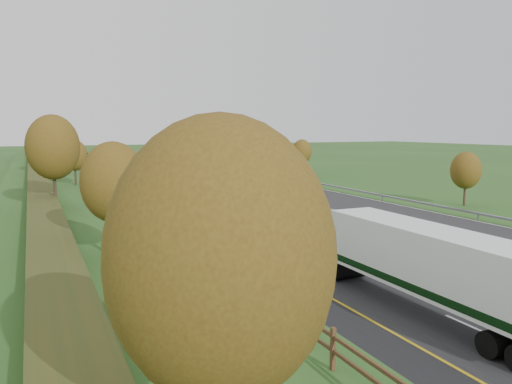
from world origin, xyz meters
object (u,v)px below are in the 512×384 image
at_px(road_tanker, 106,159).
at_px(car_dark_near, 222,201).
at_px(car_silver_mid, 129,177).
at_px(car_oncoming, 183,161).
at_px(car_small_far, 85,155).
at_px(box_lorry, 417,263).

height_order(road_tanker, car_dark_near, road_tanker).
distance_m(road_tanker, car_silver_mid, 33.13).
xyz_separation_m(road_tanker, car_oncoming, (17.70, 0.06, -1.02)).
height_order(road_tanker, car_oncoming, road_tanker).
relative_size(car_dark_near, car_oncoming, 0.74).
bearing_deg(car_silver_mid, car_small_far, 83.07).
height_order(car_silver_mid, car_oncoming, car_oncoming).
bearing_deg(car_silver_mid, car_oncoming, 54.17).
xyz_separation_m(car_dark_near, car_small_far, (-3.84, 105.82, 0.03)).
bearing_deg(car_oncoming, road_tanker, -6.77).
bearing_deg(car_dark_near, car_silver_mid, 93.14).
relative_size(car_small_far, car_oncoming, 0.91).
bearing_deg(car_small_far, road_tanker, -95.28).
distance_m(car_dark_near, car_silver_mid, 31.41).
relative_size(road_tanker, car_oncoming, 1.95).
distance_m(road_tanker, car_small_far, 41.63).
bearing_deg(box_lorry, car_silver_mid, 91.59).
xyz_separation_m(box_lorry, car_small_far, (-1.19, 138.65, -1.53)).
xyz_separation_m(road_tanker, car_silver_mid, (-0.96, -33.10, -1.13)).
bearing_deg(car_oncoming, car_dark_near, 70.54).
height_order(box_lorry, car_silver_mid, box_lorry).
bearing_deg(car_dark_near, road_tanker, 88.14).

